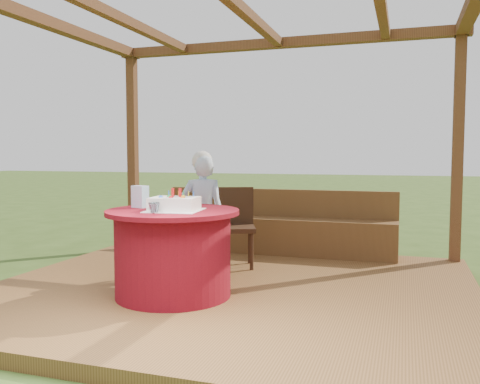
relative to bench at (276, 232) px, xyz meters
name	(u,v)px	position (x,y,z in m)	size (l,w,h in m)	color
ground	(232,298)	(0.00, -1.72, -0.38)	(60.00, 60.00, 0.00)	#314D19
deck	(232,292)	(0.00, -1.72, -0.32)	(4.50, 4.00, 0.12)	brown
pergola	(232,42)	(0.00, -1.72, 2.02)	(4.50, 4.00, 2.72)	brown
bench	(276,232)	(0.00, 0.00, 0.00)	(3.00, 0.42, 0.80)	brown
table	(173,252)	(-0.38, -2.21, 0.12)	(1.17, 1.17, 0.77)	maroon
chair	(235,222)	(-0.26, -0.86, 0.22)	(0.55, 0.55, 0.88)	#351E10
elderly_woman	(202,212)	(-0.45, -1.36, 0.39)	(0.54, 0.46, 1.29)	#A6CCF7
birthday_cake	(175,204)	(-0.33, -2.27, 0.56)	(0.49, 0.49, 0.19)	white
gift_bag	(140,197)	(-0.74, -2.14, 0.60)	(0.14, 0.09, 0.20)	#D58AC1
drinking_glass	(154,208)	(-0.42, -2.48, 0.55)	(0.09, 0.09, 0.09)	white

